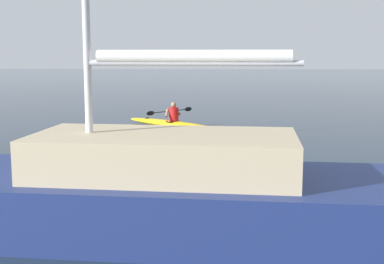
% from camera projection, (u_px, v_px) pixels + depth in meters
% --- Properties ---
extents(ground_plane, '(160.00, 160.00, 0.00)m').
position_uv_depth(ground_plane, '(136.00, 131.00, 19.27)').
color(ground_plane, '#1E2D3D').
extents(kayak, '(4.23, 3.93, 0.26)m').
position_uv_depth(kayak, '(174.00, 124.00, 20.05)').
color(kayak, '#EAB214').
rests_on(kayak, ground).
extents(kayaker, '(1.68, 1.84, 0.74)m').
position_uv_depth(kayaker, '(173.00, 113.00, 20.01)').
color(kayaker, red).
rests_on(kayaker, kayak).
extents(sailboat_far_right_berth, '(10.29, 3.59, 11.98)m').
position_uv_depth(sailboat_far_right_berth, '(134.00, 191.00, 8.29)').
color(sailboat_far_right_berth, navy).
rests_on(sailboat_far_right_berth, ground).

